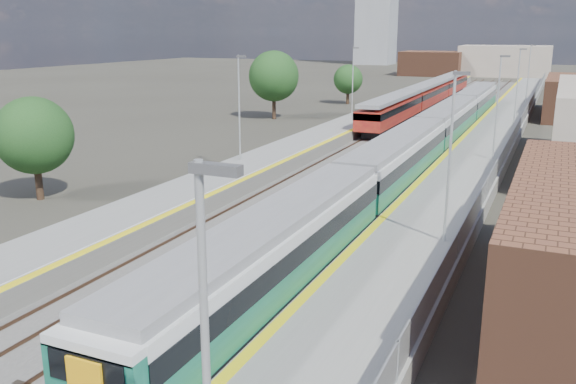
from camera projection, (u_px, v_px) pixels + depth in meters
The scene contains 11 objects.
ground at pixel (425, 147), 54.85m from camera, with size 320.00×320.00×0.00m, color #47443A.
ballast_bed at pixel (406, 141), 57.93m from camera, with size 10.50×155.00×0.06m, color #565451.
tracks at pixel (417, 138), 59.16m from camera, with size 8.96×160.00×0.17m.
platform_right at pixel (489, 141), 54.84m from camera, with size 4.70×155.00×8.52m.
platform_left at pixel (339, 131), 60.47m from camera, with size 4.30×155.00×8.52m.
buildings at pixel (428, 29), 137.53m from camera, with size 72.00×185.50×40.00m.
green_train at pixel (427, 137), 47.63m from camera, with size 2.74×76.26×3.01m.
red_train at pixel (427, 95), 80.62m from camera, with size 2.69×54.63×3.40m.
tree_a at pixel (34, 136), 36.82m from camera, with size 4.70×4.70×6.36m.
tree_b at pixel (274, 76), 71.55m from camera, with size 5.91×5.91×8.01m.
tree_c at pixel (348, 79), 86.91m from camera, with size 4.15×4.15×5.62m.
Camera 1 is at (10.69, -4.41, 10.08)m, focal length 38.00 mm.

